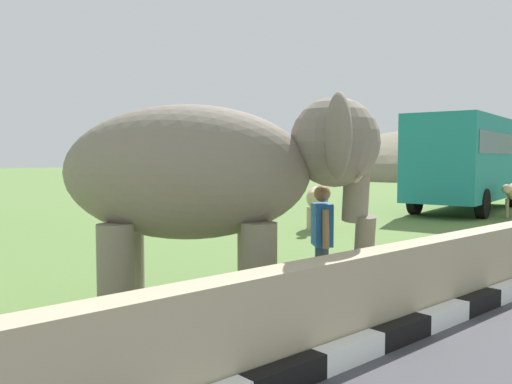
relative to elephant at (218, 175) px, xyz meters
name	(u,v)px	position (x,y,z in m)	size (l,w,h in m)	color
barrier_parapet	(270,324)	(-0.86, -1.87, -1.31)	(28.00, 0.36, 1.00)	tan
elephant	(218,175)	(0.00, 0.00, 0.00)	(3.93, 3.67, 2.81)	gray
person_handler	(322,238)	(1.40, -0.52, -0.89)	(0.48, 0.59, 1.66)	navy
bus_teal	(469,156)	(15.63, 4.52, 0.27)	(8.42, 4.15, 3.50)	teal
cow_near	(317,199)	(7.24, 4.75, -0.94)	(1.80, 1.40, 1.23)	tan
hill_east	(467,176)	(52.14, 23.00, -1.81)	(38.23, 30.58, 10.87)	#78715B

